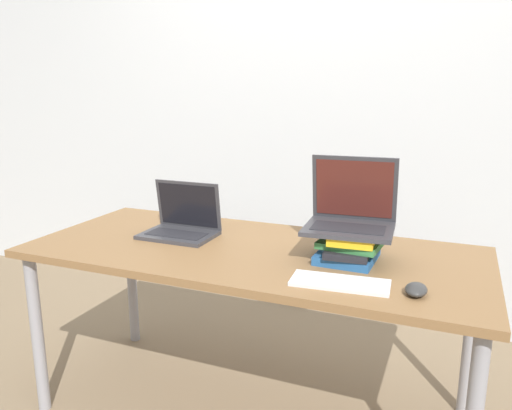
# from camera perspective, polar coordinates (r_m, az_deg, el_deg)

# --- Properties ---
(wall_back) EXTENTS (8.00, 0.05, 2.70)m
(wall_back) POSITION_cam_1_polar(r_m,az_deg,el_deg) (2.94, 8.12, 13.06)
(wall_back) COLOR silver
(wall_back) RESTS_ON ground_plane
(desk) EXTENTS (1.79, 0.77, 0.73)m
(desk) POSITION_cam_1_polar(r_m,az_deg,el_deg) (2.01, -0.47, -6.84)
(desk) COLOR brown
(desk) RESTS_ON ground_plane
(laptop_left) EXTENTS (0.31, 0.22, 0.23)m
(laptop_left) POSITION_cam_1_polar(r_m,az_deg,el_deg) (2.18, -8.51, -2.24)
(laptop_left) COLOR #333338
(laptop_left) RESTS_ON desk
(book_stack) EXTENTS (0.24, 0.26, 0.11)m
(book_stack) POSITION_cam_1_polar(r_m,az_deg,el_deg) (1.87, 10.71, -4.70)
(book_stack) COLOR #235693
(book_stack) RESTS_ON desk
(laptop_on_books) EXTENTS (0.33, 0.28, 0.26)m
(laptop_on_books) POSITION_cam_1_polar(r_m,az_deg,el_deg) (1.88, 10.75, -1.13)
(laptop_on_books) COLOR #333338
(laptop_on_books) RESTS_ON book_stack
(wireless_keyboard) EXTENTS (0.33, 0.15, 0.01)m
(wireless_keyboard) POSITION_cam_1_polar(r_m,az_deg,el_deg) (1.66, 9.57, -8.73)
(wireless_keyboard) COLOR silver
(wireless_keyboard) RESTS_ON desk
(mouse) EXTENTS (0.07, 0.10, 0.03)m
(mouse) POSITION_cam_1_polar(r_m,az_deg,el_deg) (1.64, 17.84, -9.18)
(mouse) COLOR #2D2D2D
(mouse) RESTS_ON desk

